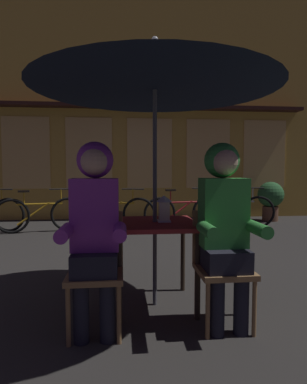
{
  "coord_description": "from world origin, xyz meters",
  "views": [
    {
      "loc": [
        -0.29,
        -2.73,
        1.19
      ],
      "look_at": [
        0.0,
        0.12,
        0.99
      ],
      "focal_mm": 29.8,
      "sensor_mm": 36.0,
      "label": 1
    }
  ],
  "objects_px": {
    "bicycle_second": "(40,214)",
    "bicycle_fourth": "(184,212)",
    "cafe_table": "(155,233)",
    "person_right_hooded": "(224,216)",
    "person_left_hooded": "(95,218)",
    "patio_umbrella": "(155,67)",
    "lantern": "(164,208)",
    "bicycle_fifth": "(233,210)",
    "chair_right": "(221,260)",
    "potted_plant": "(271,198)",
    "bicycle_third": "(113,213)",
    "chair_left": "(96,264)"
  },
  "relations": [
    {
      "from": "bicycle_second",
      "to": "bicycle_fourth",
      "type": "distance_m",
      "value": 2.81
    },
    {
      "from": "cafe_table",
      "to": "person_right_hooded",
      "type": "bearing_deg",
      "value": -41.57
    },
    {
      "from": "person_left_hooded",
      "to": "bicycle_fourth",
      "type": "bearing_deg",
      "value": 70.16
    },
    {
      "from": "patio_umbrella",
      "to": "lantern",
      "type": "xyz_separation_m",
      "value": [
        0.08,
        0.0,
        -1.2
      ]
    },
    {
      "from": "bicycle_fourth",
      "to": "bicycle_fifth",
      "type": "xyz_separation_m",
      "value": [
        1.08,
        0.12,
        0.0
      ]
    },
    {
      "from": "chair_right",
      "to": "bicycle_fifth",
      "type": "bearing_deg",
      "value": 69.02
    },
    {
      "from": "potted_plant",
      "to": "cafe_table",
      "type": "bearing_deg",
      "value": -125.96
    },
    {
      "from": "bicycle_third",
      "to": "lantern",
      "type": "bearing_deg",
      "value": -81.46
    },
    {
      "from": "person_left_hooded",
      "to": "bicycle_second",
      "type": "xyz_separation_m",
      "value": [
        -1.37,
        3.94,
        -0.5
      ]
    },
    {
      "from": "lantern",
      "to": "chair_right",
      "type": "distance_m",
      "value": 0.66
    },
    {
      "from": "person_left_hooded",
      "to": "person_right_hooded",
      "type": "xyz_separation_m",
      "value": [
        0.96,
        0.0,
        0.0
      ]
    },
    {
      "from": "chair_right",
      "to": "bicycle_third",
      "type": "bearing_deg",
      "value": 103.41
    },
    {
      "from": "patio_umbrella",
      "to": "person_right_hooded",
      "type": "height_order",
      "value": "patio_umbrella"
    },
    {
      "from": "bicycle_third",
      "to": "potted_plant",
      "type": "distance_m",
      "value": 3.76
    },
    {
      "from": "chair_right",
      "to": "bicycle_second",
      "type": "bearing_deg",
      "value": 120.95
    },
    {
      "from": "chair_left",
      "to": "person_left_hooded",
      "type": "bearing_deg",
      "value": -90.0
    },
    {
      "from": "person_left_hooded",
      "to": "person_right_hooded",
      "type": "distance_m",
      "value": 0.96
    },
    {
      "from": "patio_umbrella",
      "to": "person_left_hooded",
      "type": "bearing_deg",
      "value": -138.43
    },
    {
      "from": "chair_right",
      "to": "potted_plant",
      "type": "xyz_separation_m",
      "value": [
        2.72,
        4.78,
        0.05
      ]
    },
    {
      "from": "person_right_hooded",
      "to": "bicycle_fourth",
      "type": "height_order",
      "value": "person_right_hooded"
    },
    {
      "from": "cafe_table",
      "to": "chair_left",
      "type": "relative_size",
      "value": 0.85
    },
    {
      "from": "bicycle_third",
      "to": "cafe_table",
      "type": "bearing_deg",
      "value": -82.72
    },
    {
      "from": "patio_umbrella",
      "to": "bicycle_fifth",
      "type": "bearing_deg",
      "value": 61.12
    },
    {
      "from": "chair_left",
      "to": "bicycle_fifth",
      "type": "relative_size",
      "value": 0.53
    },
    {
      "from": "patio_umbrella",
      "to": "bicycle_second",
      "type": "relative_size",
      "value": 1.39
    },
    {
      "from": "bicycle_third",
      "to": "person_left_hooded",
      "type": "bearing_deg",
      "value": -90.39
    },
    {
      "from": "chair_right",
      "to": "potted_plant",
      "type": "height_order",
      "value": "potted_plant"
    },
    {
      "from": "bicycle_second",
      "to": "bicycle_fifth",
      "type": "xyz_separation_m",
      "value": [
        3.89,
        0.19,
        0.0
      ]
    },
    {
      "from": "cafe_table",
      "to": "chair_right",
      "type": "distance_m",
      "value": 0.62
    },
    {
      "from": "patio_umbrella",
      "to": "bicycle_second",
      "type": "xyz_separation_m",
      "value": [
        -1.85,
        3.51,
        -1.71
      ]
    },
    {
      "from": "bicycle_fourth",
      "to": "potted_plant",
      "type": "height_order",
      "value": "potted_plant"
    },
    {
      "from": "lantern",
      "to": "potted_plant",
      "type": "xyz_separation_m",
      "value": [
        3.12,
        4.41,
        -0.32
      ]
    },
    {
      "from": "lantern",
      "to": "chair_right",
      "type": "bearing_deg",
      "value": -42.7
    },
    {
      "from": "patio_umbrella",
      "to": "chair_left",
      "type": "distance_m",
      "value": 1.68
    },
    {
      "from": "person_right_hooded",
      "to": "bicycle_fourth",
      "type": "bearing_deg",
      "value": 83.1
    },
    {
      "from": "bicycle_fourth",
      "to": "potted_plant",
      "type": "relative_size",
      "value": 1.81
    },
    {
      "from": "cafe_table",
      "to": "bicycle_fourth",
      "type": "bearing_deg",
      "value": 74.91
    },
    {
      "from": "person_left_hooded",
      "to": "person_right_hooded",
      "type": "bearing_deg",
      "value": 0.0
    },
    {
      "from": "cafe_table",
      "to": "bicycle_fifth",
      "type": "distance_m",
      "value": 4.23
    },
    {
      "from": "patio_umbrella",
      "to": "potted_plant",
      "type": "height_order",
      "value": "patio_umbrella"
    },
    {
      "from": "chair_left",
      "to": "person_right_hooded",
      "type": "height_order",
      "value": "person_right_hooded"
    },
    {
      "from": "bicycle_second",
      "to": "person_left_hooded",
      "type": "bearing_deg",
      "value": -70.85
    },
    {
      "from": "potted_plant",
      "to": "person_left_hooded",
      "type": "bearing_deg",
      "value": -127.27
    },
    {
      "from": "person_left_hooded",
      "to": "bicycle_second",
      "type": "relative_size",
      "value": 0.84
    },
    {
      "from": "cafe_table",
      "to": "person_left_hooded",
      "type": "relative_size",
      "value": 0.53
    },
    {
      "from": "chair_right",
      "to": "person_left_hooded",
      "type": "xyz_separation_m",
      "value": [
        -0.96,
        -0.06,
        0.36
      ]
    },
    {
      "from": "chair_right",
      "to": "potted_plant",
      "type": "bearing_deg",
      "value": 60.36
    },
    {
      "from": "lantern",
      "to": "chair_left",
      "type": "relative_size",
      "value": 0.27
    },
    {
      "from": "chair_left",
      "to": "lantern",
      "type": "bearing_deg",
      "value": 33.47
    },
    {
      "from": "lantern",
      "to": "potted_plant",
      "type": "height_order",
      "value": "lantern"
    }
  ]
}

